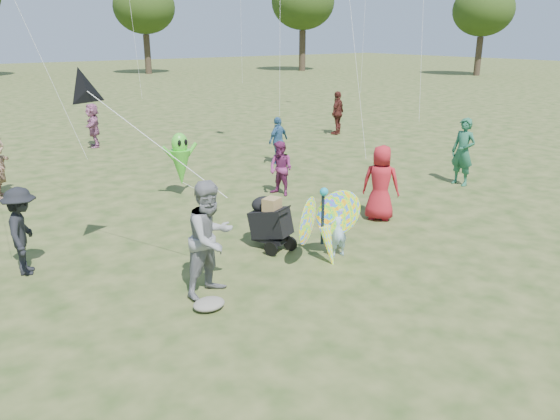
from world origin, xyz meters
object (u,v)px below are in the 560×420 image
object	(u,v)px
crowd_a	(381,183)
crowd_e	(281,169)
crowd_j	(93,125)
alien_kite	(181,161)
child_girl	(338,230)
adult_man	(211,238)
crowd_h	(338,113)
jogging_stroller	(269,219)
butterfly_kite	(325,226)
crowd_f	(463,152)
crowd_b	(23,231)
crowd_c	(278,140)

from	to	relation	value
crowd_a	crowd_e	distance (m)	3.09
crowd_j	alien_kite	distance (m)	8.09
crowd_e	crowd_j	world-z (taller)	crowd_j
child_girl	adult_man	xyz separation A→B (m)	(-2.80, 0.05, 0.45)
adult_man	alien_kite	world-z (taller)	adult_man
crowd_e	crowd_a	bearing A→B (deg)	-2.16
crowd_h	jogging_stroller	size ratio (longest dim) A/B	1.62
child_girl	butterfly_kite	distance (m)	0.47
adult_man	crowd_f	xyz separation A→B (m)	(9.28, 1.82, -0.02)
crowd_b	jogging_stroller	world-z (taller)	crowd_b
adult_man	crowd_h	bearing A→B (deg)	24.13
child_girl	alien_kite	bearing A→B (deg)	-71.00
adult_man	crowd_f	world-z (taller)	adult_man
jogging_stroller	adult_man	bearing A→B (deg)	-173.76
crowd_e	crowd_j	xyz separation A→B (m)	(-1.93, 9.56, 0.10)
crowd_b	crowd_h	xyz separation A→B (m)	(14.26, 7.38, 0.11)
crowd_b	alien_kite	world-z (taller)	alien_kite
crowd_e	crowd_f	xyz separation A→B (m)	(4.86, -2.22, 0.23)
jogging_stroller	alien_kite	world-z (taller)	alien_kite
child_girl	alien_kite	xyz separation A→B (m)	(-0.62, 5.58, 0.43)
crowd_e	adult_man	bearing A→B (deg)	-62.61
adult_man	alien_kite	xyz separation A→B (m)	(2.18, 5.53, -0.02)
jogging_stroller	alien_kite	xyz separation A→B (m)	(0.22, 4.41, 0.36)
butterfly_kite	crowd_e	bearing A→B (deg)	64.19
child_girl	crowd_j	xyz separation A→B (m)	(-0.32, 13.66, 0.30)
crowd_h	butterfly_kite	world-z (taller)	crowd_h
crowd_j	butterfly_kite	size ratio (longest dim) A/B	0.96
crowd_c	crowd_h	bearing A→B (deg)	-166.52
child_girl	crowd_c	size ratio (longest dim) A/B	0.69
butterfly_kite	crowd_f	bearing A→B (deg)	15.91
jogging_stroller	child_girl	bearing A→B (deg)	-77.61
child_girl	jogging_stroller	bearing A→B (deg)	-41.68
child_girl	crowd_e	distance (m)	4.41
crowd_e	alien_kite	xyz separation A→B (m)	(-2.23, 1.48, 0.23)
crowd_h	alien_kite	distance (m)	10.75
crowd_a	crowd_b	world-z (taller)	crowd_a
crowd_c	crowd_h	xyz separation A→B (m)	(5.32, 2.96, 0.14)
adult_man	child_girl	bearing A→B (deg)	-17.31
crowd_a	crowd_f	bearing A→B (deg)	-114.54
crowd_f	butterfly_kite	bearing A→B (deg)	-76.19
crowd_c	crowd_f	distance (m)	5.98
crowd_h	alien_kite	world-z (taller)	crowd_h
child_girl	crowd_a	world-z (taller)	crowd_a
child_girl	crowd_b	size ratio (longest dim) A/B	0.66
crowd_a	crowd_c	distance (m)	6.29
crowd_a	butterfly_kite	distance (m)	2.97
crowd_b	alien_kite	size ratio (longest dim) A/B	0.94
child_girl	crowd_c	bearing A→B (deg)	-104.98
crowd_b	butterfly_kite	bearing A→B (deg)	-101.84
child_girl	adult_man	distance (m)	2.84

